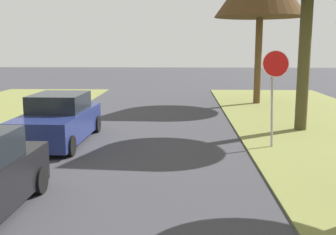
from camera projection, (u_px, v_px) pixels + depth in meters
stop_sign_far at (275, 78)px, 12.31m from camera, size 0.81×0.56×2.94m
parked_sedan_navy at (59, 120)px, 13.34m from camera, size 2.02×4.44×1.57m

